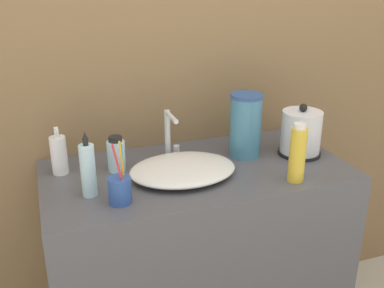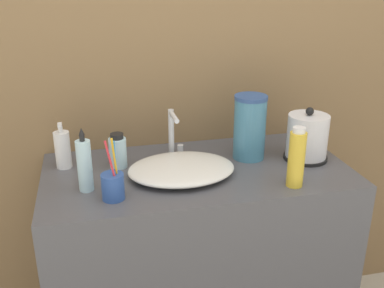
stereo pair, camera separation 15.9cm
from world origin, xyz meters
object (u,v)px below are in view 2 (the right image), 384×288
Objects in this scene: lotion_bottle at (63,149)px; faucet at (173,132)px; electric_kettle at (307,139)px; hand_cream_bottle at (296,158)px; toothbrush_cup at (113,185)px; water_pitcher at (250,127)px; shampoo_bottle at (118,151)px; mouthwash_bottle at (85,165)px.

faucet is at bearing 0.82° from lotion_bottle.
electric_kettle is 0.24m from hand_cream_bottle.
toothbrush_cup reaches higher than faucet.
hand_cream_bottle is (0.60, -0.05, 0.05)m from toothbrush_cup.
lotion_bottle is (-0.90, 0.13, -0.01)m from electric_kettle.
electric_kettle is 0.99× the size of hand_cream_bottle.
water_pitcher reaches higher than hand_cream_bottle.
lotion_bottle is 0.20m from shampoo_bottle.
faucet is 0.29m from water_pitcher.
electric_kettle is 0.22m from water_pitcher.
mouthwash_bottle is 1.05× the size of hand_cream_bottle.
faucet is at bearing 49.26° from toothbrush_cup.
mouthwash_bottle is 0.88× the size of water_pitcher.
electric_kettle is at bearing 54.94° from hand_cream_bottle.
electric_kettle is at bearing -8.32° from lotion_bottle.
toothbrush_cup is 0.98× the size of mouthwash_bottle.
mouthwash_bottle is 0.63m from water_pitcher.
shampoo_bottle is at bearing 152.96° from hand_cream_bottle.
water_pitcher is (0.53, 0.22, 0.08)m from toothbrush_cup.
mouthwash_bottle reaches higher than hand_cream_bottle.
toothbrush_cup is at bearing 175.66° from hand_cream_bottle.
shampoo_bottle is (-0.70, 0.09, -0.02)m from electric_kettle.
mouthwash_bottle is at bearing 169.40° from hand_cream_bottle.
electric_kettle is 0.96× the size of toothbrush_cup.
faucet is 0.23m from shampoo_bottle.
toothbrush_cup is 0.58m from water_pitcher.
hand_cream_bottle is at bearing -125.06° from electric_kettle.
water_pitcher is at bearing 12.49° from mouthwash_bottle.
electric_kettle is 0.82m from mouthwash_bottle.
shampoo_bottle is at bearing -12.52° from lotion_bottle.
toothbrush_cup reaches higher than electric_kettle.
toothbrush_cup is 0.33m from lotion_bottle.
shampoo_bottle is 0.63× the size of hand_cream_bottle.
hand_cream_bottle is (0.35, -0.34, -0.00)m from faucet.
water_pitcher is at bearing -5.58° from lotion_bottle.
shampoo_bottle is at bearing 177.19° from water_pitcher.
shampoo_bottle is (0.03, 0.24, 0.01)m from toothbrush_cup.
toothbrush_cup is (-0.25, -0.29, -0.06)m from faucet.
toothbrush_cup reaches higher than lotion_bottle.
toothbrush_cup is 0.12m from mouthwash_bottle.
lotion_bottle is at bearing 174.42° from water_pitcher.
toothbrush_cup is 0.24m from shampoo_bottle.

